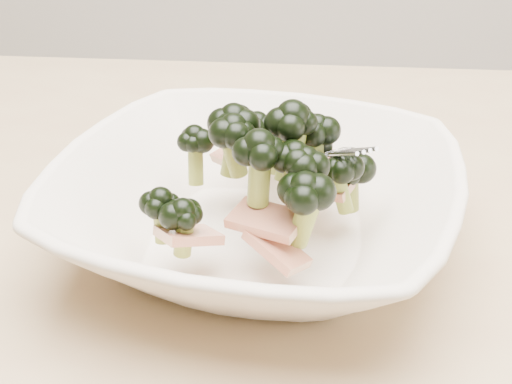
{
  "coord_description": "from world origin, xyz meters",
  "views": [
    {
      "loc": [
        0.03,
        -0.51,
        1.06
      ],
      "look_at": [
        -0.01,
        -0.04,
        0.8
      ],
      "focal_mm": 50.0,
      "sensor_mm": 36.0,
      "label": 1
    }
  ],
  "objects": [
    {
      "name": "broccoli_dish",
      "position": [
        -0.01,
        -0.04,
        0.79
      ],
      "size": [
        0.36,
        0.36,
        0.13
      ],
      "color": "beige",
      "rests_on": "dining_table"
    },
    {
      "name": "dining_table",
      "position": [
        0.0,
        0.0,
        0.65
      ],
      "size": [
        1.2,
        0.8,
        0.75
      ],
      "color": "tan",
      "rests_on": "ground"
    }
  ]
}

